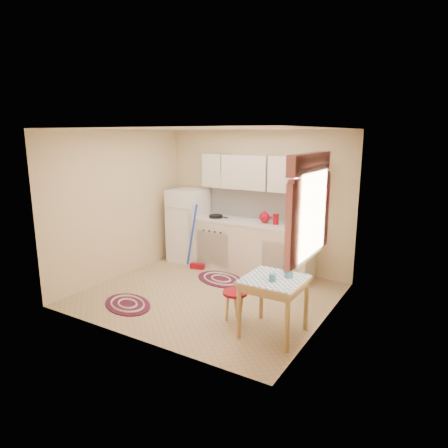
{
  "coord_description": "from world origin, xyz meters",
  "views": [
    {
      "loc": [
        3.19,
        -4.83,
        2.43
      ],
      "look_at": [
        0.13,
        0.25,
        1.09
      ],
      "focal_mm": 32.0,
      "sensor_mm": 36.0,
      "label": 1
    }
  ],
  "objects": [
    {
      "name": "table",
      "position": [
        1.36,
        -0.62,
        0.36
      ],
      "size": [
        0.72,
        0.72,
        0.72
      ],
      "primitive_type": "cube",
      "color": "tan",
      "rests_on": "ground"
    },
    {
      "name": "broom",
      "position": [
        -0.84,
        0.9,
        0.6
      ],
      "size": [
        0.3,
        0.19,
        1.2
      ],
      "primitive_type": null,
      "rotation": [
        0.0,
        0.0,
        0.26
      ],
      "color": "blue",
      "rests_on": "ground"
    },
    {
      "name": "countertop",
      "position": [
        0.06,
        1.3,
        0.9
      ],
      "size": [
        2.27,
        0.62,
        0.04
      ],
      "primitive_type": "cube",
      "color": "silver",
      "rests_on": "base_cabinets"
    },
    {
      "name": "red_kettle",
      "position": [
        0.32,
        1.3,
        1.02
      ],
      "size": [
        0.24,
        0.22,
        0.2
      ],
      "primitive_type": null,
      "rotation": [
        0.0,
        0.0,
        -0.19
      ],
      "color": "maroon",
      "rests_on": "countertop"
    },
    {
      "name": "rug_left",
      "position": [
        -0.8,
        -0.93,
        0.01
      ],
      "size": [
        1.04,
        0.88,
        0.02
      ],
      "primitive_type": null,
      "rotation": [
        0.0,
        0.0,
        -0.39
      ],
      "color": "maroon",
      "rests_on": "ground"
    },
    {
      "name": "stool",
      "position": [
        0.8,
        -0.58,
        0.21
      ],
      "size": [
        0.42,
        0.42,
        0.42
      ],
      "primitive_type": "cylinder",
      "rotation": [
        0.0,
        0.0,
        -0.36
      ],
      "color": "maroon",
      "rests_on": "ground"
    },
    {
      "name": "room_shell",
      "position": [
        0.16,
        0.24,
        1.6
      ],
      "size": [
        3.64,
        3.6,
        2.52
      ],
      "color": "tan",
      "rests_on": "ground"
    },
    {
      "name": "mug",
      "position": [
        1.39,
        -0.72,
        0.77
      ],
      "size": [
        0.11,
        0.11,
        0.1
      ],
      "primitive_type": "cylinder",
      "rotation": [
        0.0,
        0.0,
        0.41
      ],
      "color": "#2A6883",
      "rests_on": "table"
    },
    {
      "name": "red_canister",
      "position": [
        0.53,
        1.3,
        1.0
      ],
      "size": [
        0.1,
        0.1,
        0.16
      ],
      "primitive_type": "cylinder",
      "rotation": [
        0.0,
        0.0,
        0.01
      ],
      "color": "maroon",
      "rests_on": "countertop"
    },
    {
      "name": "frying_pan",
      "position": [
        -0.65,
        1.25,
        0.94
      ],
      "size": [
        0.28,
        0.28,
        0.05
      ],
      "primitive_type": "cylinder",
      "rotation": [
        0.0,
        0.0,
        -0.09
      ],
      "color": "black",
      "rests_on": "countertop"
    },
    {
      "name": "rug_center",
      "position": [
        -0.17,
        0.64,
        0.01
      ],
      "size": [
        1.1,
        0.88,
        0.02
      ],
      "primitive_type": null,
      "rotation": [
        0.0,
        0.0,
        -0.29
      ],
      "color": "maroon",
      "rests_on": "ground"
    },
    {
      "name": "fridge",
      "position": [
        -1.28,
        1.25,
        0.7
      ],
      "size": [
        0.65,
        0.6,
        1.4
      ],
      "primitive_type": "cube",
      "color": "white",
      "rests_on": "ground"
    },
    {
      "name": "coffee_pot",
      "position": [
        1.5,
        -0.5,
        0.85
      ],
      "size": [
        0.16,
        0.15,
        0.26
      ],
      "primitive_type": null,
      "rotation": [
        0.0,
        0.0,
        -0.33
      ],
      "color": "#2A6883",
      "rests_on": "table"
    },
    {
      "name": "base_cabinets",
      "position": [
        0.06,
        1.3,
        0.44
      ],
      "size": [
        2.25,
        0.6,
        0.88
      ],
      "primitive_type": "cube",
      "color": "beige",
      "rests_on": "ground"
    }
  ]
}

